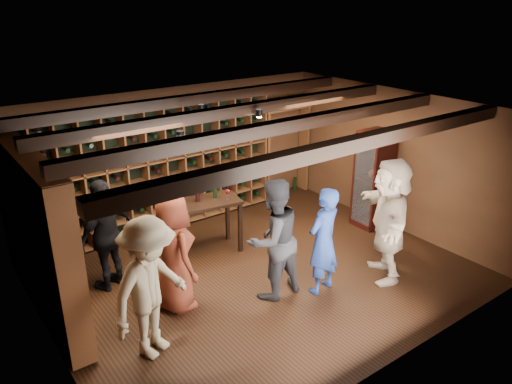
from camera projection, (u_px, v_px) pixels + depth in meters
ground at (259, 274)px, 7.64m from camera, size 6.00×6.00×0.00m
room_shell at (257, 118)px, 6.78m from camera, size 6.00×6.00×6.00m
wine_rack_back at (155, 169)px, 8.67m from camera, size 4.65×0.30×2.20m
wine_rack_left at (40, 237)px, 6.28m from camera, size 0.30×2.65×2.20m
crate_shelf at (286, 122)px, 10.12m from camera, size 1.20×0.32×2.07m
display_cabinet at (373, 181)px, 8.97m from camera, size 0.55×0.50×1.75m
man_blue_shirt at (323, 241)px, 6.95m from camera, size 0.64×0.48×1.58m
man_grey_suit at (273, 239)px, 6.82m from camera, size 0.87×0.69×1.74m
guest_red_floral at (174, 251)px, 6.56m from camera, size 0.53×0.82×1.68m
guest_woman_black at (107, 235)px, 7.04m from camera, size 1.05×0.77×1.66m
guest_khaki at (150, 288)px, 5.68m from camera, size 1.30×1.06×1.76m
guest_beige at (389, 219)px, 7.27m from camera, size 1.49×1.72×1.87m
tasting_table at (202, 208)px, 8.00m from camera, size 1.28×0.78×1.19m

